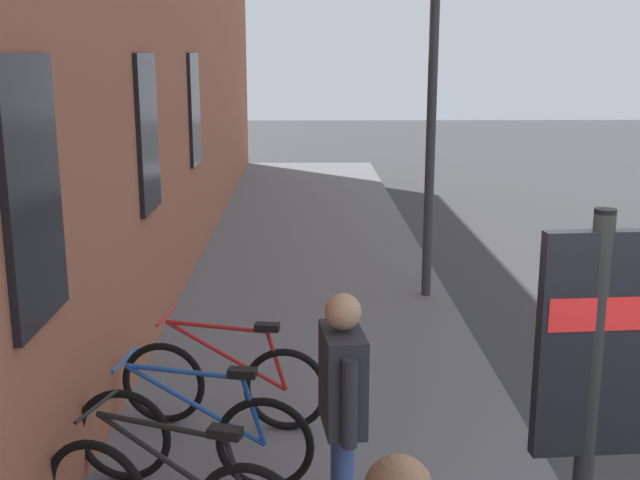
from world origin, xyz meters
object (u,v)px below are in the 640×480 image
transit_info_sign (592,375)px  pedestrian_near_bus (342,395)px  street_lamp (434,51)px  bicycle_end_of_row (225,383)px  bicycle_mid_rack (194,436)px

transit_info_sign → pedestrian_near_bus: 1.65m
pedestrian_near_bus → street_lamp: 5.90m
bicycle_end_of_row → pedestrian_near_bus: pedestrian_near_bus is taller
transit_info_sign → bicycle_mid_rack: bearing=50.6°
bicycle_mid_rack → pedestrian_near_bus: pedestrian_near_bus is taller
bicycle_mid_rack → pedestrian_near_bus: bearing=-124.7°
bicycle_mid_rack → bicycle_end_of_row: 0.95m
pedestrian_near_bus → street_lamp: size_ratio=0.32×
street_lamp → bicycle_end_of_row: bearing=148.7°
bicycle_mid_rack → pedestrian_near_bus: size_ratio=1.05×
transit_info_sign → street_lamp: 6.59m
bicycle_end_of_row → pedestrian_near_bus: size_ratio=1.05×
bicycle_end_of_row → bicycle_mid_rack: bearing=172.2°
bicycle_mid_rack → pedestrian_near_bus: 1.41m
bicycle_end_of_row → pedestrian_near_bus: (-1.66, -0.90, 0.64)m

